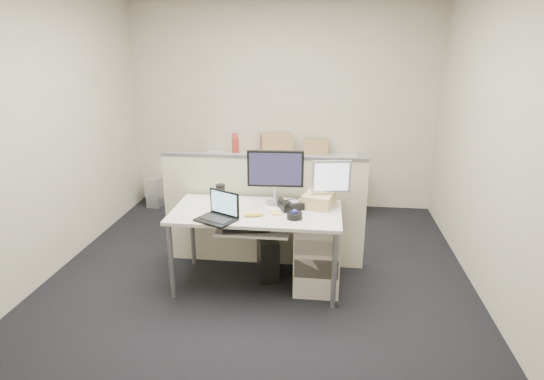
# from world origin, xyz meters

# --- Properties ---
(floor) EXTENTS (4.00, 4.50, 0.01)m
(floor) POSITION_xyz_m (0.00, 0.00, -0.01)
(floor) COLOR black
(floor) RESTS_ON ground
(wall_back) EXTENTS (4.00, 0.02, 2.70)m
(wall_back) POSITION_xyz_m (0.00, 2.25, 1.35)
(wall_back) COLOR beige
(wall_back) RESTS_ON ground
(wall_front) EXTENTS (4.00, 0.02, 2.70)m
(wall_front) POSITION_xyz_m (0.00, -2.25, 1.35)
(wall_front) COLOR beige
(wall_front) RESTS_ON ground
(wall_left) EXTENTS (0.02, 4.50, 2.70)m
(wall_left) POSITION_xyz_m (-2.00, 0.00, 1.35)
(wall_left) COLOR beige
(wall_left) RESTS_ON ground
(wall_right) EXTENTS (0.02, 4.50, 2.70)m
(wall_right) POSITION_xyz_m (2.00, 0.00, 1.35)
(wall_right) COLOR beige
(wall_right) RESTS_ON ground
(desk) EXTENTS (1.50, 0.75, 0.73)m
(desk) POSITION_xyz_m (0.00, 0.00, 0.66)
(desk) COLOR silver
(desk) RESTS_ON floor
(keyboard_tray) EXTENTS (0.62, 0.32, 0.02)m
(keyboard_tray) POSITION_xyz_m (0.00, -0.18, 0.62)
(keyboard_tray) COLOR silver
(keyboard_tray) RESTS_ON desk
(drawer_pedestal) EXTENTS (0.40, 0.55, 0.65)m
(drawer_pedestal) POSITION_xyz_m (0.55, 0.05, 0.33)
(drawer_pedestal) COLOR beige
(drawer_pedestal) RESTS_ON floor
(cubicle_partition) EXTENTS (2.00, 0.06, 1.10)m
(cubicle_partition) POSITION_xyz_m (0.00, 0.45, 0.55)
(cubicle_partition) COLOR beige
(cubicle_partition) RESTS_ON floor
(back_counter) EXTENTS (2.00, 0.60, 0.72)m
(back_counter) POSITION_xyz_m (0.00, 1.93, 0.36)
(back_counter) COLOR beige
(back_counter) RESTS_ON floor
(monitor_main) EXTENTS (0.52, 0.22, 0.51)m
(monitor_main) POSITION_xyz_m (0.15, 0.18, 0.98)
(monitor_main) COLOR black
(monitor_main) RESTS_ON desk
(monitor_small) EXTENTS (0.37, 0.23, 0.42)m
(monitor_small) POSITION_xyz_m (0.65, 0.18, 0.94)
(monitor_small) COLOR #B7B7BC
(monitor_small) RESTS_ON desk
(laptop) EXTENTS (0.38, 0.35, 0.23)m
(laptop) POSITION_xyz_m (-0.30, -0.28, 0.85)
(laptop) COLOR black
(laptop) RESTS_ON desk
(trackball) EXTENTS (0.15, 0.15, 0.05)m
(trackball) POSITION_xyz_m (0.35, -0.15, 0.76)
(trackball) COLOR black
(trackball) RESTS_ON desk
(desk_phone) EXTENTS (0.25, 0.24, 0.06)m
(desk_phone) POSITION_xyz_m (0.30, 0.08, 0.76)
(desk_phone) COLOR black
(desk_phone) RESTS_ON desk
(paper_stack) EXTENTS (0.27, 0.31, 0.01)m
(paper_stack) POSITION_xyz_m (0.15, 0.12, 0.74)
(paper_stack) COLOR white
(paper_stack) RESTS_ON desk
(sticky_pad) EXTENTS (0.10, 0.10, 0.01)m
(sticky_pad) POSITION_xyz_m (0.18, -0.06, 0.74)
(sticky_pad) COLOR #FFD849
(sticky_pad) RESTS_ON desk
(travel_mug) EXTENTS (0.11, 0.11, 0.18)m
(travel_mug) POSITION_xyz_m (-0.35, 0.13, 0.82)
(travel_mug) COLOR black
(travel_mug) RESTS_ON desk
(banana) EXTENTS (0.19, 0.09, 0.04)m
(banana) POSITION_xyz_m (0.00, -0.15, 0.75)
(banana) COLOR yellow
(banana) RESTS_ON desk
(cellphone) EXTENTS (0.08, 0.12, 0.01)m
(cellphone) POSITION_xyz_m (0.10, 0.20, 0.74)
(cellphone) COLOR black
(cellphone) RESTS_ON desk
(manila_folders) EXTENTS (0.32, 0.37, 0.12)m
(manila_folders) POSITION_xyz_m (0.55, 0.20, 0.79)
(manila_folders) COLOR tan
(manila_folders) RESTS_ON desk
(keyboard) EXTENTS (0.42, 0.21, 0.02)m
(keyboard) POSITION_xyz_m (-0.05, -0.22, 0.64)
(keyboard) COLOR black
(keyboard) RESTS_ON keyboard_tray
(pc_tower_desk) EXTENTS (0.27, 0.46, 0.41)m
(pc_tower_desk) POSITION_xyz_m (0.07, 0.20, 0.20)
(pc_tower_desk) COLOR black
(pc_tower_desk) RESTS_ON floor
(pc_tower_spare_dark) EXTENTS (0.31, 0.46, 0.39)m
(pc_tower_spare_dark) POSITION_xyz_m (-1.05, 1.63, 0.20)
(pc_tower_spare_dark) COLOR black
(pc_tower_spare_dark) RESTS_ON floor
(pc_tower_spare_silver) EXTENTS (0.20, 0.44, 0.40)m
(pc_tower_spare_silver) POSITION_xyz_m (-1.70, 2.03, 0.20)
(pc_tower_spare_silver) COLOR #B7B7BC
(pc_tower_spare_silver) RESTS_ON floor
(cardboard_box_left) EXTENTS (0.46, 0.39, 0.30)m
(cardboard_box_left) POSITION_xyz_m (-0.05, 2.05, 0.87)
(cardboard_box_left) COLOR tan
(cardboard_box_left) RESTS_ON back_counter
(cardboard_box_right) EXTENTS (0.33, 0.26, 0.24)m
(cardboard_box_right) POSITION_xyz_m (0.46, 2.05, 0.84)
(cardboard_box_right) COLOR tan
(cardboard_box_right) RESTS_ON back_counter
(red_binder) EXTENTS (0.16, 0.34, 0.31)m
(red_binder) POSITION_xyz_m (-0.55, 1.83, 0.88)
(red_binder) COLOR #A12B24
(red_binder) RESTS_ON back_counter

